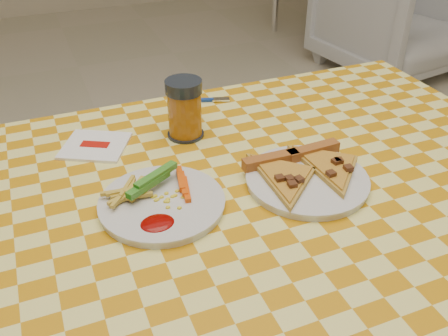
# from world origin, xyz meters

# --- Properties ---
(table) EXTENTS (1.28, 0.88, 0.76)m
(table) POSITION_xyz_m (0.00, 0.00, 0.68)
(table) COLOR silver
(table) RESTS_ON ground
(plate_left) EXTENTS (0.24, 0.24, 0.01)m
(plate_left) POSITION_xyz_m (-0.12, 0.02, 0.76)
(plate_left) COLOR silver
(plate_left) RESTS_ON table
(plate_right) EXTENTS (0.22, 0.22, 0.01)m
(plate_right) POSITION_xyz_m (0.14, -0.01, 0.76)
(plate_right) COLOR silver
(plate_right) RESTS_ON table
(fries_veggies) EXTENTS (0.17, 0.15, 0.04)m
(fries_veggies) POSITION_xyz_m (-0.13, 0.04, 0.78)
(fries_veggies) COLOR gold
(fries_veggies) RESTS_ON plate_left
(pizza_slices) EXTENTS (0.23, 0.22, 0.02)m
(pizza_slices) POSITION_xyz_m (0.14, 0.01, 0.78)
(pizza_slices) COLOR gold
(pizza_slices) RESTS_ON plate_right
(drink_glass) EXTENTS (0.08, 0.08, 0.12)m
(drink_glass) POSITION_xyz_m (-0.01, 0.24, 0.82)
(drink_glass) COLOR black
(drink_glass) RESTS_ON table
(napkin) EXTENTS (0.16, 0.16, 0.01)m
(napkin) POSITION_xyz_m (-0.19, 0.27, 0.76)
(napkin) COLOR white
(napkin) RESTS_ON table
(fork) EXTENTS (0.13, 0.05, 0.01)m
(fork) POSITION_xyz_m (0.08, 0.38, 0.76)
(fork) COLOR navy
(fork) RESTS_ON table
(bg_chair) EXTENTS (0.89, 0.85, 0.81)m
(bg_chair) POSITION_xyz_m (1.90, 1.85, 0.40)
(bg_chair) COLOR brown
(bg_chair) RESTS_ON ground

